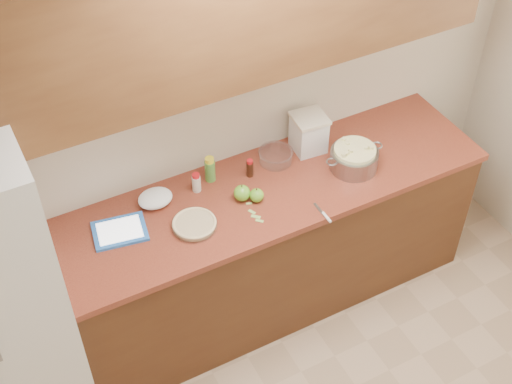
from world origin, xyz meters
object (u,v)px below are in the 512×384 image
pie (194,224)px  colander (354,158)px  flour_canister (309,133)px  tablet (120,231)px

pie → colander: 0.96m
flour_canister → tablet: flour_canister is taller
flour_canister → tablet: 1.18m
pie → flour_canister: size_ratio=1.03×
pie → tablet: 0.38m
flour_canister → tablet: (-1.17, -0.12, -0.10)m
flour_canister → tablet: size_ratio=0.76×
flour_canister → pie: bearing=-162.2°
colander → flour_canister: size_ratio=1.58×
pie → flour_canister: flour_canister is taller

